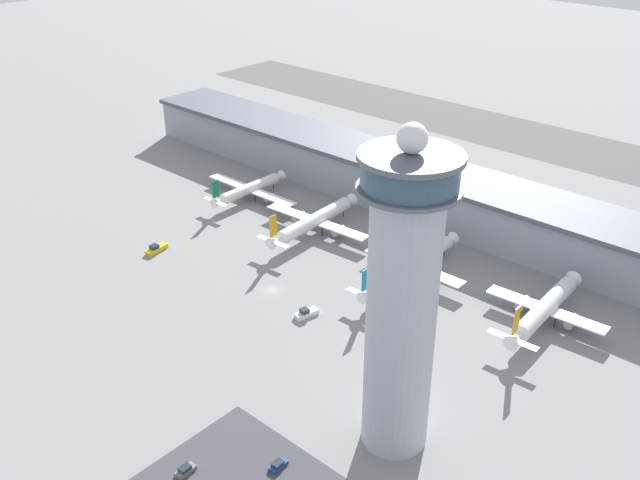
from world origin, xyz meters
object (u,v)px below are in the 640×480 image
service_truck_catering (156,249)px  car_blue_compact (185,470)px  airplane_gate_charlie (411,266)px  car_green_van (278,465)px  control_tower (402,300)px  airplane_gate_bravo (315,220)px  airplane_gate_delta (545,309)px  service_truck_fuel (400,306)px  service_truck_baggage (306,313)px  airplane_gate_alpha (250,189)px

service_truck_catering → car_blue_compact: service_truck_catering is taller
airplane_gate_charlie → car_green_van: airplane_gate_charlie is taller
control_tower → airplane_gate_bravo: bearing=142.4°
airplane_gate_delta → car_green_van: airplane_gate_delta is taller
control_tower → airplane_gate_charlie: control_tower is taller
airplane_gate_charlie → service_truck_catering: size_ratio=5.73×
airplane_gate_charlie → service_truck_fuel: bearing=-64.3°
service_truck_fuel → service_truck_baggage: bearing=-129.7°
control_tower → car_blue_compact: control_tower is taller
airplane_gate_charlie → service_truck_baggage: 35.28m
airplane_gate_charlie → service_truck_catering: bearing=-150.0°
service_truck_catering → airplane_gate_bravo: bearing=56.2°
airplane_gate_bravo → service_truck_catering: size_ratio=5.24×
service_truck_catering → service_truck_fuel: bearing=18.1°
service_truck_fuel → car_green_van: 63.91m
control_tower → car_blue_compact: bearing=-124.7°
control_tower → airplane_gate_charlie: bearing=122.4°
control_tower → service_truck_baggage: 58.42m
service_truck_baggage → car_green_van: service_truck_baggage is taller
airplane_gate_bravo → airplane_gate_charlie: airplane_gate_bravo is taller
control_tower → airplane_gate_delta: size_ratio=1.74×
service_truck_catering → service_truck_baggage: service_truck_catering is taller
service_truck_fuel → control_tower: bearing=-55.3°
service_truck_baggage → car_blue_compact: (19.63, -55.48, -0.21)m
airplane_gate_bravo → car_blue_compact: 104.84m
control_tower → airplane_gate_alpha: bearing=150.6°
airplane_gate_alpha → airplane_gate_charlie: size_ratio=0.88×
airplane_gate_alpha → car_green_van: size_ratio=9.54×
airplane_gate_alpha → airplane_gate_delta: (112.65, -2.39, 0.58)m
service_truck_catering → service_truck_baggage: size_ratio=1.14×
control_tower → airplane_gate_charlie: 70.87m
airplane_gate_delta → service_truck_baggage: airplane_gate_delta is taller
service_truck_fuel → car_blue_compact: size_ratio=1.41×
service_truck_fuel → airplane_gate_delta: bearing=31.1°
airplane_gate_alpha → airplane_gate_charlie: bearing=-5.3°
airplane_gate_bravo → service_truck_fuel: size_ratio=6.87×
car_green_van → car_blue_compact: size_ratio=0.98×
car_blue_compact → airplane_gate_charlie: bearing=96.7°
control_tower → service_truck_catering: 108.18m
airplane_gate_bravo → service_truck_baggage: size_ratio=5.97×
control_tower → service_truck_fuel: control_tower is taller
control_tower → car_blue_compact: 53.71m
airplane_gate_alpha → car_green_van: airplane_gate_alpha is taller
airplane_gate_alpha → car_green_van: 128.00m
service_truck_catering → car_blue_compact: 92.74m
airplane_gate_alpha → service_truck_fuel: (81.27, -21.36, -3.01)m
airplane_gate_alpha → service_truck_baggage: size_ratio=5.78×
car_blue_compact → service_truck_catering: bearing=147.0°
control_tower → airplane_gate_bravo: (-74.21, 57.17, -29.00)m
airplane_gate_delta → service_truck_fuel: (-31.38, -18.96, -3.59)m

